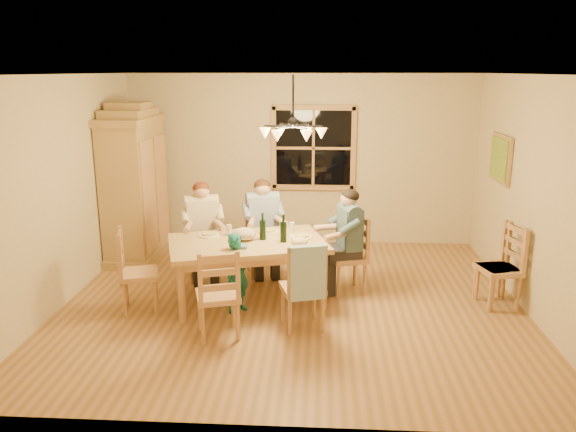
# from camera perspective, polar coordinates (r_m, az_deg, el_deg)

# --- Properties ---
(floor) EXTENTS (5.50, 5.50, 0.00)m
(floor) POSITION_cam_1_polar(r_m,az_deg,el_deg) (6.96, 0.48, -8.63)
(floor) COLOR olive
(floor) RESTS_ON ground
(ceiling) EXTENTS (5.50, 5.00, 0.02)m
(ceiling) POSITION_cam_1_polar(r_m,az_deg,el_deg) (6.39, 0.53, 14.21)
(ceiling) COLOR white
(ceiling) RESTS_ON wall_back
(wall_back) EXTENTS (5.50, 0.02, 2.70)m
(wall_back) POSITION_cam_1_polar(r_m,az_deg,el_deg) (9.00, 1.31, 5.69)
(wall_back) COLOR #CDB891
(wall_back) RESTS_ON floor
(wall_left) EXTENTS (0.02, 5.00, 2.70)m
(wall_left) POSITION_cam_1_polar(r_m,az_deg,el_deg) (7.22, -21.88, 2.41)
(wall_left) COLOR #CDB891
(wall_left) RESTS_ON floor
(wall_right) EXTENTS (0.02, 5.00, 2.70)m
(wall_right) POSITION_cam_1_polar(r_m,az_deg,el_deg) (6.97, 23.71, 1.82)
(wall_right) COLOR #CDB891
(wall_right) RESTS_ON floor
(window) EXTENTS (1.30, 0.06, 1.30)m
(window) POSITION_cam_1_polar(r_m,az_deg,el_deg) (8.93, 2.60, 6.91)
(window) COLOR black
(window) RESTS_ON wall_back
(painting) EXTENTS (0.06, 0.78, 0.64)m
(painting) POSITION_cam_1_polar(r_m,az_deg,el_deg) (8.04, 20.77, 5.47)
(painting) COLOR #A78248
(painting) RESTS_ON wall_right
(chandelier) EXTENTS (0.77, 0.68, 0.71)m
(chandelier) POSITION_cam_1_polar(r_m,az_deg,el_deg) (6.43, 0.52, 8.65)
(chandelier) COLOR black
(chandelier) RESTS_ON ceiling
(armoire) EXTENTS (0.66, 1.40, 2.30)m
(armoire) POSITION_cam_1_polar(r_m,az_deg,el_deg) (8.61, -15.28, 2.78)
(armoire) COLOR #A78248
(armoire) RESTS_ON floor
(dining_table) EXTENTS (2.08, 1.60, 0.76)m
(dining_table) POSITION_cam_1_polar(r_m,az_deg,el_deg) (6.77, -4.15, -3.37)
(dining_table) COLOR #AB814C
(dining_table) RESTS_ON floor
(chair_far_left) EXTENTS (0.54, 0.53, 0.99)m
(chair_far_left) POSITION_cam_1_polar(r_m,az_deg,el_deg) (7.65, -8.56, -4.18)
(chair_far_left) COLOR #B17D4E
(chair_far_left) RESTS_ON floor
(chair_far_right) EXTENTS (0.54, 0.53, 0.99)m
(chair_far_right) POSITION_cam_1_polar(r_m,az_deg,el_deg) (7.75, -2.53, -3.77)
(chair_far_right) COLOR #B17D4E
(chair_far_right) RESTS_ON floor
(chair_near_left) EXTENTS (0.54, 0.53, 0.99)m
(chair_near_left) POSITION_cam_1_polar(r_m,az_deg,el_deg) (6.04, -7.09, -9.36)
(chair_near_left) COLOR #B17D4E
(chair_near_left) RESTS_ON floor
(chair_near_right) EXTENTS (0.54, 0.53, 0.99)m
(chair_near_right) POSITION_cam_1_polar(r_m,az_deg,el_deg) (6.19, 1.47, -8.63)
(chair_near_right) COLOR #B17D4E
(chair_near_right) RESTS_ON floor
(chair_end_left) EXTENTS (0.53, 0.54, 0.99)m
(chair_end_left) POSITION_cam_1_polar(r_m,az_deg,el_deg) (6.82, -14.79, -6.88)
(chair_end_left) COLOR #B17D4E
(chair_end_left) RESTS_ON floor
(chair_end_right) EXTENTS (0.53, 0.54, 0.99)m
(chair_end_right) POSITION_cam_1_polar(r_m,az_deg,el_deg) (7.19, 6.02, -5.34)
(chair_end_right) COLOR #B17D4E
(chair_end_right) RESTS_ON floor
(adult_woman) EXTENTS (0.48, 0.51, 0.87)m
(adult_woman) POSITION_cam_1_polar(r_m,az_deg,el_deg) (7.50, -8.71, -0.28)
(adult_woman) COLOR #C5B398
(adult_woman) RESTS_ON floor
(adult_plaid_man) EXTENTS (0.48, 0.51, 0.87)m
(adult_plaid_man) POSITION_cam_1_polar(r_m,az_deg,el_deg) (7.60, -2.58, 0.08)
(adult_plaid_man) COLOR navy
(adult_plaid_man) RESTS_ON floor
(adult_slate_man) EXTENTS (0.51, 0.48, 0.87)m
(adult_slate_man) POSITION_cam_1_polar(r_m,az_deg,el_deg) (7.02, 6.14, -1.21)
(adult_slate_man) COLOR #415769
(adult_slate_man) RESTS_ON floor
(towel) EXTENTS (0.39, 0.20, 0.58)m
(towel) POSITION_cam_1_polar(r_m,az_deg,el_deg) (5.87, 1.97, -5.78)
(towel) COLOR #94B1C8
(towel) RESTS_ON chair_near_right
(wine_bottle_a) EXTENTS (0.08, 0.08, 0.33)m
(wine_bottle_a) POSITION_cam_1_polar(r_m,az_deg,el_deg) (6.74, -2.59, -1.06)
(wine_bottle_a) COLOR black
(wine_bottle_a) RESTS_ON dining_table
(wine_bottle_b) EXTENTS (0.08, 0.08, 0.33)m
(wine_bottle_b) POSITION_cam_1_polar(r_m,az_deg,el_deg) (6.65, -0.47, -1.28)
(wine_bottle_b) COLOR black
(wine_bottle_b) RESTS_ON dining_table
(plate_woman) EXTENTS (0.26, 0.26, 0.02)m
(plate_woman) POSITION_cam_1_polar(r_m,az_deg,el_deg) (7.00, -8.02, -1.94)
(plate_woman) COLOR white
(plate_woman) RESTS_ON dining_table
(plate_plaid) EXTENTS (0.26, 0.26, 0.02)m
(plate_plaid) POSITION_cam_1_polar(r_m,az_deg,el_deg) (7.08, -1.95, -1.60)
(plate_plaid) COLOR white
(plate_plaid) RESTS_ON dining_table
(plate_slate) EXTENTS (0.26, 0.26, 0.02)m
(plate_slate) POSITION_cam_1_polar(r_m,az_deg,el_deg) (6.86, 1.36, -2.13)
(plate_slate) COLOR white
(plate_slate) RESTS_ON dining_table
(wine_glass_a) EXTENTS (0.06, 0.06, 0.14)m
(wine_glass_a) POSITION_cam_1_polar(r_m,az_deg,el_deg) (6.96, -6.01, -1.44)
(wine_glass_a) COLOR silver
(wine_glass_a) RESTS_ON dining_table
(wine_glass_b) EXTENTS (0.06, 0.06, 0.14)m
(wine_glass_b) POSITION_cam_1_polar(r_m,az_deg,el_deg) (7.02, 0.40, -1.22)
(wine_glass_b) COLOR silver
(wine_glass_b) RESTS_ON dining_table
(cap) EXTENTS (0.20, 0.20, 0.11)m
(cap) POSITION_cam_1_polar(r_m,az_deg,el_deg) (6.51, 1.16, -2.63)
(cap) COLOR #D1B08B
(cap) RESTS_ON dining_table
(napkin) EXTENTS (0.21, 0.19, 0.03)m
(napkin) POSITION_cam_1_polar(r_m,az_deg,el_deg) (6.51, -4.94, -3.07)
(napkin) COLOR slate
(napkin) RESTS_ON dining_table
(cloth_bundle) EXTENTS (0.28, 0.22, 0.15)m
(cloth_bundle) POSITION_cam_1_polar(r_m,az_deg,el_deg) (6.76, -4.45, -1.83)
(cloth_bundle) COLOR tan
(cloth_bundle) RESTS_ON dining_table
(child) EXTENTS (0.40, 0.41, 0.95)m
(child) POSITION_cam_1_polar(r_m,az_deg,el_deg) (6.53, -5.18, -5.78)
(child) COLOR #186B6D
(child) RESTS_ON floor
(chair_spare_front) EXTENTS (0.53, 0.55, 0.99)m
(chair_spare_front) POSITION_cam_1_polar(r_m,az_deg,el_deg) (7.22, 20.44, -6.12)
(chair_spare_front) COLOR #B17D4E
(chair_spare_front) RESTS_ON floor
(chair_spare_back) EXTENTS (0.49, 0.50, 0.99)m
(chair_spare_back) POSITION_cam_1_polar(r_m,az_deg,el_deg) (7.18, 20.55, -6.26)
(chair_spare_back) COLOR #B17D4E
(chair_spare_back) RESTS_ON floor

